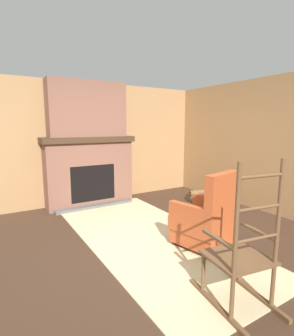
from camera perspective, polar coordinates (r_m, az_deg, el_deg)
ground_plane at (r=3.54m, az=1.63°, el=-17.60°), size 14.00×14.00×0.00m
wood_panel_wall_left at (r=5.58m, az=-13.44°, el=5.23°), size 0.06×5.85×2.46m
wood_panel_wall_back at (r=5.11m, az=27.72°, el=4.21°), size 5.85×0.09×2.46m
fireplace_hearth at (r=5.40m, az=-12.38°, el=-0.70°), size 0.64×1.81×1.38m
chimney_breast at (r=5.35m, az=-12.88°, el=12.38°), size 0.37×1.51×1.06m
area_rug at (r=3.93m, az=0.23°, el=-14.65°), size 3.74×1.69×0.01m
armchair at (r=3.57m, az=12.67°, el=-11.13°), size 0.79×0.76×1.03m
rocking_chair at (r=2.57m, az=19.85°, el=-18.10°), size 0.87×0.60×1.34m
firewood_stack at (r=5.71m, az=10.91°, el=-6.19°), size 0.47×0.44×0.25m
oil_lamp_vase at (r=5.29m, az=-15.88°, el=7.47°), size 0.11×0.11×0.24m
storage_case at (r=5.55m, az=-8.16°, el=7.65°), size 0.15×0.23×0.15m
decorative_plate_on_mantel at (r=5.44m, az=-11.78°, el=8.02°), size 0.06×0.25×0.24m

